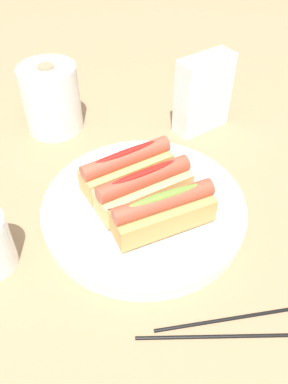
{
  "coord_description": "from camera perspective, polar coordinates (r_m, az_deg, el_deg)",
  "views": [
    {
      "loc": [
        -0.19,
        -0.37,
        0.47
      ],
      "look_at": [
        0.01,
        0.01,
        0.05
      ],
      "focal_mm": 37.13,
      "sensor_mm": 36.0,
      "label": 1
    }
  ],
  "objects": [
    {
      "name": "serving_bowl",
      "position": [
        0.63,
        0.0,
        -2.17
      ],
      "size": [
        0.32,
        0.32,
        0.03
      ],
      "color": "white",
      "rests_on": "ground_plane"
    },
    {
      "name": "chopstick_near",
      "position": [
        0.55,
        13.4,
        -17.02
      ],
      "size": [
        0.21,
        0.08,
        0.01
      ],
      "primitive_type": "cylinder",
      "rotation": [
        0.0,
        1.57,
        -0.33
      ],
      "color": "black",
      "rests_on": "ground_plane"
    },
    {
      "name": "napkin_box",
      "position": [
        0.79,
        8.49,
        13.73
      ],
      "size": [
        0.11,
        0.06,
        0.15
      ],
      "primitive_type": "cube",
      "rotation": [
        0.0,
        0.0,
        0.11
      ],
      "color": "white",
      "rests_on": "ground_plane"
    },
    {
      "name": "hotdog_back",
      "position": [
        0.6,
        0.0,
        0.54
      ],
      "size": [
        0.15,
        0.05,
        0.06
      ],
      "color": "#DBB270",
      "rests_on": "serving_bowl"
    },
    {
      "name": "paper_towel_roll",
      "position": [
        0.81,
        -13.15,
        12.91
      ],
      "size": [
        0.11,
        0.11,
        0.13
      ],
      "color": "white",
      "rests_on": "ground_plane"
    },
    {
      "name": "hotdog_front",
      "position": [
        0.57,
        2.81,
        -2.78
      ],
      "size": [
        0.15,
        0.06,
        0.06
      ],
      "color": "tan",
      "rests_on": "serving_bowl"
    },
    {
      "name": "ground_plane",
      "position": [
        0.63,
        -0.37,
        -4.18
      ],
      "size": [
        2.4,
        2.4,
        0.0
      ],
      "primitive_type": "plane",
      "color": "#9E7A56"
    },
    {
      "name": "chopstick_far",
      "position": [
        0.53,
        11.57,
        -19.5
      ],
      "size": [
        0.2,
        0.1,
        0.01
      ],
      "primitive_type": "cylinder",
      "rotation": [
        0.0,
        1.57,
        -0.47
      ],
      "color": "black",
      "rests_on": "ground_plane"
    },
    {
      "name": "hotdog_side",
      "position": [
        0.64,
        -2.51,
        3.49
      ],
      "size": [
        0.15,
        0.06,
        0.06
      ],
      "color": "tan",
      "rests_on": "serving_bowl"
    }
  ]
}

